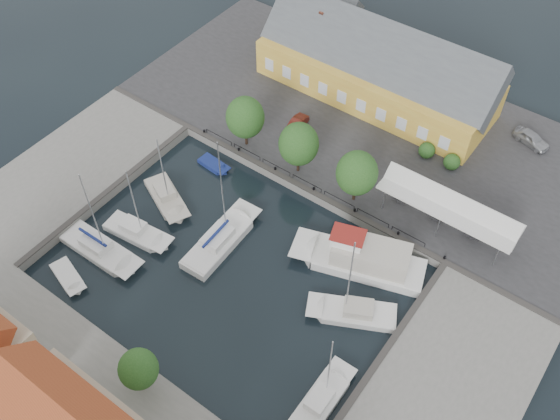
% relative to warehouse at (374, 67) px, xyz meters
% --- Properties ---
extents(ground, '(140.00, 140.00, 0.00)m').
position_rel_warehouse_xyz_m(ground, '(2.60, -28.36, -4.43)').
color(ground, black).
rests_on(ground, ground).
extents(north_quay, '(56.00, 26.00, 1.00)m').
position_rel_warehouse_xyz_m(north_quay, '(2.60, -5.36, -3.93)').
color(north_quay, '#2D2D30').
rests_on(north_quay, ground).
extents(west_quay, '(12.00, 24.00, 1.00)m').
position_rel_warehouse_xyz_m(west_quay, '(-19.40, -30.36, -3.93)').
color(west_quay, slate).
rests_on(west_quay, ground).
extents(east_quay, '(12.00, 24.00, 1.00)m').
position_rel_warehouse_xyz_m(east_quay, '(24.60, -30.36, -3.93)').
color(east_quay, slate).
rests_on(east_quay, ground).
extents(quay_edge_fittings, '(56.00, 24.72, 0.40)m').
position_rel_warehouse_xyz_m(quay_edge_fittings, '(2.62, -23.61, -3.37)').
color(quay_edge_fittings, '#383533').
rests_on(quay_edge_fittings, north_quay).
extents(warehouse, '(28.56, 14.00, 9.55)m').
position_rel_warehouse_xyz_m(warehouse, '(0.00, 0.00, 0.00)').
color(warehouse, gold).
rests_on(warehouse, north_quay).
extents(tent_canopy, '(14.00, 4.00, 2.83)m').
position_rel_warehouse_xyz_m(tent_canopy, '(16.60, -13.86, -0.74)').
color(tent_canopy, silver).
rests_on(tent_canopy, north_quay).
extents(quay_trees, '(18.20, 4.20, 6.30)m').
position_rel_warehouse_xyz_m(quay_trees, '(0.60, -16.36, 0.45)').
color(quay_trees, black).
rests_on(quay_trees, north_quay).
extents(car_silver, '(4.53, 2.79, 1.44)m').
position_rel_warehouse_xyz_m(car_silver, '(19.13, 2.38, -2.71)').
color(car_silver, '#A4A6AC').
rests_on(car_silver, north_quay).
extents(car_red, '(1.57, 3.90, 1.26)m').
position_rel_warehouse_xyz_m(car_red, '(-3.36, -11.13, -2.80)').
color(car_red, '#591B14').
rests_on(car_red, north_quay).
extents(center_sailboat, '(3.35, 10.10, 13.51)m').
position_rel_warehouse_xyz_m(center_sailboat, '(-0.34, -28.28, -4.07)').
color(center_sailboat, white).
rests_on(center_sailboat, ground).
extents(trawler, '(13.39, 7.57, 5.00)m').
position_rel_warehouse_xyz_m(trawler, '(12.42, -22.38, -3.41)').
color(trawler, white).
rests_on(trawler, ground).
extents(east_boat_b, '(8.42, 6.03, 11.18)m').
position_rel_warehouse_xyz_m(east_boat_b, '(14.60, -27.48, -4.17)').
color(east_boat_b, white).
rests_on(east_boat_b, ground).
extents(east_boat_c, '(2.43, 7.51, 9.68)m').
position_rel_warehouse_xyz_m(east_boat_c, '(16.79, -36.14, -4.17)').
color(east_boat_c, white).
rests_on(east_boat_c, ground).
extents(west_boat_b, '(7.47, 5.20, 9.98)m').
position_rel_warehouse_xyz_m(west_boat_b, '(-8.53, -27.23, -4.17)').
color(west_boat_b, '#BBB5A8').
rests_on(west_boat_b, ground).
extents(west_boat_c, '(7.61, 3.16, 10.16)m').
position_rel_warehouse_xyz_m(west_boat_c, '(-7.75, -32.40, -4.17)').
color(west_boat_c, white).
rests_on(west_boat_c, ground).
extents(west_boat_d, '(9.25, 2.92, 12.15)m').
position_rel_warehouse_xyz_m(west_boat_d, '(-9.15, -36.06, -4.16)').
color(west_boat_d, white).
rests_on(west_boat_d, ground).
extents(launch_sw, '(4.94, 2.98, 0.98)m').
position_rel_warehouse_xyz_m(launch_sw, '(-9.34, -40.03, -4.34)').
color(launch_sw, white).
rests_on(launch_sw, ground).
extents(launch_nw, '(3.96, 1.83, 0.88)m').
position_rel_warehouse_xyz_m(launch_nw, '(-7.79, -20.50, -4.34)').
color(launch_nw, navy).
rests_on(launch_nw, ground).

